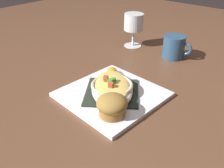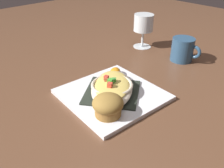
# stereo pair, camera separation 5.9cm
# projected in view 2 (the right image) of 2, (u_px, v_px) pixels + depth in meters

# --- Properties ---
(ground_plane) EXTENTS (2.60, 2.60, 0.00)m
(ground_plane) POSITION_uv_depth(u_px,v_px,m) (112.00, 96.00, 0.70)
(ground_plane) COLOR brown
(square_plate) EXTENTS (0.28, 0.28, 0.01)m
(square_plate) POSITION_uv_depth(u_px,v_px,m) (112.00, 94.00, 0.69)
(square_plate) COLOR white
(square_plate) RESTS_ON ground_plane
(folded_napkin) EXTENTS (0.21, 0.21, 0.00)m
(folded_napkin) POSITION_uv_depth(u_px,v_px,m) (112.00, 92.00, 0.69)
(folded_napkin) COLOR #252C24
(folded_napkin) RESTS_ON square_plate
(gratin_dish) EXTENTS (0.23, 0.23, 0.04)m
(gratin_dish) POSITION_uv_depth(u_px,v_px,m) (112.00, 86.00, 0.68)
(gratin_dish) COLOR beige
(gratin_dish) RESTS_ON folded_napkin
(muffin) EXTENTS (0.08, 0.08, 0.06)m
(muffin) POSITION_uv_depth(u_px,v_px,m) (108.00, 105.00, 0.59)
(muffin) COLOR olive
(muffin) RESTS_ON square_plate
(orange_garnish) EXTENTS (0.07, 0.07, 0.03)m
(orange_garnish) POSITION_uv_depth(u_px,v_px,m) (116.00, 73.00, 0.77)
(orange_garnish) COLOR #5A1460
(orange_garnish) RESTS_ON square_plate
(coffee_mug) EXTENTS (0.08, 0.11, 0.09)m
(coffee_mug) POSITION_uv_depth(u_px,v_px,m) (182.00, 51.00, 0.89)
(coffee_mug) COLOR #2D4F6F
(coffee_mug) RESTS_ON ground_plane
(stemmed_glass) EXTENTS (0.08, 0.08, 0.14)m
(stemmed_glass) POSITION_uv_depth(u_px,v_px,m) (144.00, 25.00, 0.98)
(stemmed_glass) COLOR white
(stemmed_glass) RESTS_ON ground_plane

